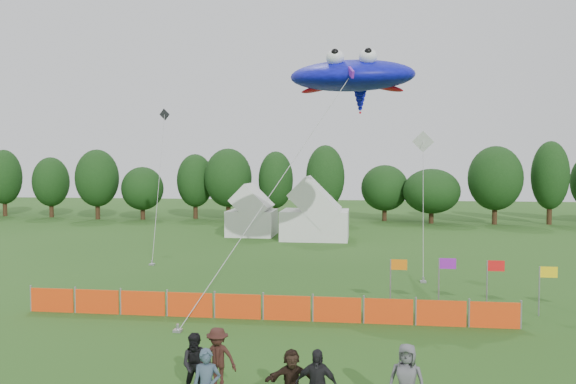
# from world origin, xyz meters

# --- Properties ---
(treeline) EXTENTS (104.57, 8.78, 8.36)m
(treeline) POSITION_xyz_m (1.61, 44.93, 4.18)
(treeline) COLOR #382314
(treeline) RESTS_ON ground
(tent_left) EXTENTS (4.06, 4.06, 3.58)m
(tent_left) POSITION_xyz_m (-6.62, 32.83, 1.81)
(tent_left) COLOR silver
(tent_left) RESTS_ON ground
(tent_right) EXTENTS (5.54, 4.43, 3.91)m
(tent_right) POSITION_xyz_m (-1.00, 31.06, 1.97)
(tent_right) COLOR silver
(tent_right) RESTS_ON ground
(barrier_fence) EXTENTS (19.90, 0.06, 1.00)m
(barrier_fence) POSITION_xyz_m (-1.19, 7.08, 0.50)
(barrier_fence) COLOR #EB3E0D
(barrier_fence) RESTS_ON ground
(flag_row) EXTENTS (8.73, 0.49, 2.29)m
(flag_row) POSITION_xyz_m (8.10, 9.20, 1.46)
(flag_row) COLOR gray
(flag_row) RESTS_ON ground
(spectator_b) EXTENTS (0.94, 0.79, 1.73)m
(spectator_b) POSITION_xyz_m (-1.65, -0.47, 0.86)
(spectator_b) COLOR black
(spectator_b) RESTS_ON ground
(spectator_c) EXTENTS (1.17, 0.74, 1.72)m
(spectator_c) POSITION_xyz_m (-1.22, 0.13, 0.86)
(spectator_c) COLOR #321914
(spectator_c) RESTS_ON ground
(spectator_e) EXTENTS (1.01, 0.76, 1.85)m
(spectator_e) POSITION_xyz_m (3.86, -1.03, 0.93)
(spectator_e) COLOR #545459
(spectator_e) RESTS_ON ground
(spectator_f) EXTENTS (1.49, 0.84, 1.54)m
(spectator_f) POSITION_xyz_m (0.99, -0.85, 0.77)
(spectator_f) COLOR black
(spectator_f) RESTS_ON ground
(stingray_kite) EXTENTS (9.90, 19.82, 12.18)m
(stingray_kite) POSITION_xyz_m (2.23, 16.27, 10.95)
(stingray_kite) COLOR #0E12CF
(stingray_kite) RESTS_ON ground
(small_kite_white) EXTENTS (1.41, 6.63, 8.31)m
(small_kite_white) POSITION_xyz_m (6.44, 19.79, 5.80)
(small_kite_white) COLOR silver
(small_kite_white) RESTS_ON ground
(small_kite_dark) EXTENTS (3.70, 11.39, 10.68)m
(small_kite_dark) POSITION_xyz_m (-11.89, 24.82, 6.27)
(small_kite_dark) COLOR black
(small_kite_dark) RESTS_ON ground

